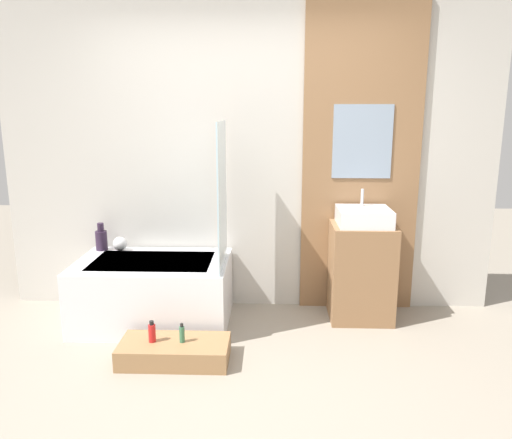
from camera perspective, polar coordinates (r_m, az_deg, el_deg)
name	(u,v)px	position (r m, az deg, el deg)	size (l,w,h in m)	color
ground_plane	(236,403)	(3.19, -2.32, -20.21)	(12.00, 12.00, 0.00)	gray
wall_tiled_back	(248,159)	(4.28, -0.90, 6.90)	(4.20, 0.06, 2.60)	beige
wall_wood_accent	(361,159)	(4.28, 11.93, 6.73)	(0.98, 0.04, 2.60)	#8E6642
bathtub	(154,291)	(4.19, -11.60, -8.05)	(1.22, 0.79, 0.53)	white
glass_shower_screen	(222,195)	(3.80, -3.90, 2.80)	(0.01, 0.59, 1.11)	silver
wooden_step_bench	(174,351)	(3.64, -9.30, -14.65)	(0.76, 0.37, 0.14)	#997047
vanity_cabinet	(361,272)	(4.24, 11.92, -5.88)	(0.51, 0.45, 0.80)	#8E6642
sink	(364,217)	(4.12, 12.22, 0.33)	(0.42, 0.40, 0.28)	white
vase_tall_dark	(101,239)	(4.50, -17.26, -2.14)	(0.10, 0.10, 0.24)	#2D1E33
vase_round_light	(120,244)	(4.45, -15.28, -2.68)	(0.12, 0.12, 0.12)	white
bottle_soap_primary	(152,332)	(3.61, -11.80, -12.52)	(0.05, 0.05, 0.15)	red
bottle_soap_secondary	(182,334)	(3.57, -8.46, -12.79)	(0.04, 0.04, 0.14)	#38704C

